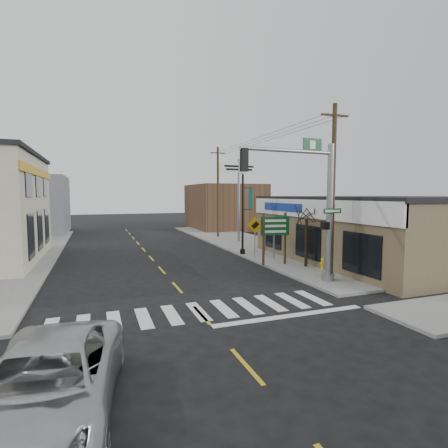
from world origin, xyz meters
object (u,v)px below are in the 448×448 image
object	(u,v)px
guide_sign	(275,232)
utility_pole_near	(333,191)
utility_pole_far	(218,191)
bare_tree	(307,210)
traffic_signal_pole	(316,198)
dance_center_sign	(239,180)
lamp_post	(244,206)
suv	(47,384)
fire_hydrant	(323,263)

from	to	relation	value
guide_sign	utility_pole_near	distance (m)	4.84
utility_pole_far	bare_tree	bearing A→B (deg)	-92.66
traffic_signal_pole	dance_center_sign	size ratio (longest dim) A/B	0.93
traffic_signal_pole	utility_pole_near	world-z (taller)	utility_pole_near
lamp_post	dance_center_sign	xyz separation A→B (m)	(2.26, 6.29, 2.08)
guide_sign	bare_tree	distance (m)	2.26
traffic_signal_pole	dance_center_sign	world-z (taller)	dance_center_sign
suv	utility_pole_far	distance (m)	28.98
guide_sign	utility_pole_far	xyz separation A→B (m)	(1.49, 14.56, 2.55)
dance_center_sign	bare_tree	distance (m)	11.84
guide_sign	lamp_post	size ratio (longest dim) A/B	0.53
guide_sign	dance_center_sign	world-z (taller)	dance_center_sign
lamp_post	guide_sign	bearing A→B (deg)	-92.05
lamp_post	utility_pole_far	world-z (taller)	utility_pole_far
suv	guide_sign	size ratio (longest dim) A/B	1.74
lamp_post	bare_tree	world-z (taller)	lamp_post
traffic_signal_pole	utility_pole_far	size ratio (longest dim) A/B	0.77
bare_tree	utility_pole_near	distance (m)	3.30
traffic_signal_pole	lamp_post	size ratio (longest dim) A/B	1.16
suv	fire_hydrant	bearing A→B (deg)	43.22
utility_pole_far	guide_sign	bearing A→B (deg)	-98.63
dance_center_sign	utility_pole_near	size ratio (longest dim) A/B	0.86
lamp_post	dance_center_sign	world-z (taller)	dance_center_sign
suv	fire_hydrant	world-z (taller)	suv
traffic_signal_pole	utility_pole_near	xyz separation A→B (m)	(1.11, 0.19, 0.35)
dance_center_sign	utility_pole_near	world-z (taller)	utility_pole_near
fire_hydrant	utility_pole_far	bearing A→B (deg)	91.63
guide_sign	fire_hydrant	size ratio (longest dim) A/B	4.88
lamp_post	suv	bearing A→B (deg)	-129.14
utility_pole_near	suv	bearing A→B (deg)	-145.56
suv	lamp_post	distance (m)	19.18
suv	fire_hydrant	distance (m)	15.91
utility_pole_near	lamp_post	bearing A→B (deg)	101.06
bare_tree	utility_pole_far	world-z (taller)	utility_pole_far
suv	guide_sign	world-z (taller)	guide_sign
suv	lamp_post	bearing A→B (deg)	63.00
dance_center_sign	traffic_signal_pole	bearing A→B (deg)	-98.35
suv	guide_sign	xyz separation A→B (m)	(10.99, 11.30, 1.38)
suv	utility_pole_far	bearing A→B (deg)	71.97
utility_pole_near	utility_pole_far	bearing A→B (deg)	91.71
suv	utility_pole_near	size ratio (longest dim) A/B	0.63
guide_sign	fire_hydrant	distance (m)	3.30
guide_sign	bare_tree	bearing A→B (deg)	-25.83
traffic_signal_pole	lamp_post	distance (m)	8.60
suv	traffic_signal_pole	distance (m)	13.36
utility_pole_near	utility_pole_far	world-z (taller)	utility_pole_far
lamp_post	utility_pole_near	xyz separation A→B (m)	(1.14, -8.39, 1.00)
traffic_signal_pole	suv	bearing A→B (deg)	-150.46
suv	traffic_signal_pole	world-z (taller)	traffic_signal_pole
fire_hydrant	bare_tree	distance (m)	3.17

